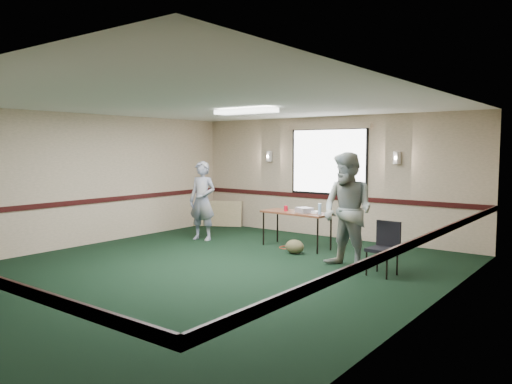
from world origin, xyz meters
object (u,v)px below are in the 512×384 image
Objects in this scene: person_right at (348,211)px; folding_table at (296,215)px; person_left at (202,201)px; projector at (304,210)px; conference_chair at (385,244)px.

folding_table is at bearing 163.29° from person_right.
folding_table is at bearing 2.28° from person_left.
person_left reaches higher than projector.
conference_chair is 0.44× the size of person_right.
folding_table is 0.77× the size of person_right.
conference_chair is 0.80m from person_right.
person_left is 0.89× the size of person_right.
projector is 2.34m from person_left.
projector is at bearing 1.11° from person_left.
conference_chair is 4.41m from person_left.
conference_chair is (2.08, -0.96, -0.28)m from projector.
person_right reaches higher than conference_chair.
conference_chair is at bearing -17.20° from person_left.
person_left is (-4.37, 0.46, 0.36)m from conference_chair.
projector is 0.18× the size of person_left.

